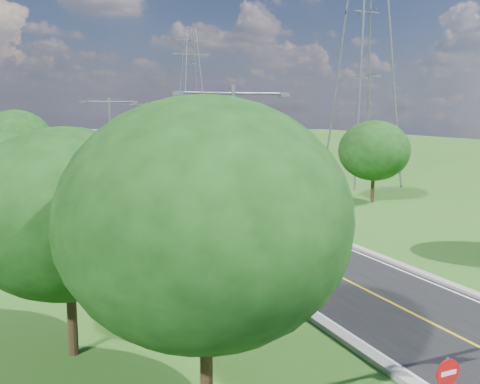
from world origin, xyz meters
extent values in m
plane|color=#275417|center=(0.00, 60.00, 0.00)|extent=(260.00, 260.00, 0.00)
cube|color=black|center=(0.00, 66.00, 0.03)|extent=(8.00, 150.00, 0.06)
cube|color=gray|center=(-4.25, 66.00, 0.11)|extent=(0.50, 150.00, 0.22)
cube|color=gray|center=(4.25, 66.00, 0.11)|extent=(0.50, 150.00, 0.22)
cylinder|color=#B20F0F|center=(-5.60, -1.53, 2.10)|extent=(0.76, 0.05, 0.76)
cube|color=white|center=(-5.60, -1.56, 2.10)|extent=(0.50, 0.02, 0.12)
cylinder|color=slate|center=(5.20, 38.00, 1.20)|extent=(0.08, 0.08, 2.40)
cube|color=white|center=(5.20, 37.97, 2.00)|extent=(0.55, 0.04, 0.70)
cube|color=gray|center=(-10.00, 140.00, 1.00)|extent=(1.20, 3.00, 2.00)
cube|color=gray|center=(10.00, 140.00, 1.00)|extent=(1.20, 3.00, 2.00)
cube|color=gray|center=(0.00, 140.00, 2.60)|extent=(30.00, 3.00, 1.20)
cylinder|color=slate|center=(-6.00, 12.00, 5.00)|extent=(0.22, 0.22, 10.00)
cylinder|color=slate|center=(-7.40, 12.00, 9.60)|extent=(2.80, 0.12, 0.12)
cylinder|color=slate|center=(-4.60, 12.00, 9.60)|extent=(2.80, 0.12, 0.12)
cube|color=slate|center=(-8.70, 12.00, 9.55)|extent=(0.50, 0.25, 0.18)
cube|color=slate|center=(-3.30, 12.00, 9.55)|extent=(0.50, 0.25, 0.18)
cylinder|color=slate|center=(-6.00, 45.00, 5.00)|extent=(0.22, 0.22, 10.00)
cylinder|color=slate|center=(-7.40, 45.00, 9.60)|extent=(2.80, 0.12, 0.12)
cylinder|color=slate|center=(-4.60, 45.00, 9.60)|extent=(2.80, 0.12, 0.12)
cube|color=slate|center=(-8.70, 45.00, 9.55)|extent=(0.50, 0.25, 0.18)
cube|color=slate|center=(-3.30, 45.00, 9.55)|extent=(0.50, 0.25, 0.18)
cylinder|color=slate|center=(6.00, 78.00, 5.00)|extent=(0.22, 0.22, 10.00)
cylinder|color=slate|center=(4.60, 78.00, 9.60)|extent=(2.80, 0.12, 0.12)
cylinder|color=slate|center=(7.40, 78.00, 9.60)|extent=(2.80, 0.12, 0.12)
cube|color=slate|center=(3.30, 78.00, 9.55)|extent=(0.50, 0.25, 0.18)
cube|color=slate|center=(8.70, 78.00, 9.55)|extent=(0.50, 0.25, 0.18)
cube|color=slate|center=(26.00, 115.00, 21.84)|extent=(9.00, 0.25, 0.25)
cube|color=slate|center=(26.00, 115.00, 25.20)|extent=(7.00, 0.25, 0.25)
cylinder|color=black|center=(-14.00, 8.00, 1.53)|extent=(0.36, 0.36, 3.06)
ellipsoid|color=#12350E|center=(-14.00, 8.00, 5.27)|extent=(7.14, 7.14, 6.07)
cylinder|color=black|center=(-16.00, 28.00, 1.35)|extent=(0.36, 0.36, 2.70)
ellipsoid|color=#12350E|center=(-16.00, 28.00, 4.65)|extent=(6.30, 6.30, 5.36)
cylinder|color=black|center=(-15.00, 50.00, 1.62)|extent=(0.36, 0.36, 3.24)
ellipsoid|color=#12350E|center=(-15.00, 50.00, 5.58)|extent=(7.56, 7.56, 6.43)
cylinder|color=black|center=(-17.00, 74.00, 1.44)|extent=(0.36, 0.36, 2.88)
cylinder|color=black|center=(-14.50, 98.00, 1.26)|extent=(0.36, 0.36, 2.52)
ellipsoid|color=#12350E|center=(-14.50, 98.00, 4.34)|extent=(5.88, 5.88, 5.00)
cylinder|color=black|center=(-11.00, 2.00, 1.71)|extent=(0.36, 0.36, 3.42)
ellipsoid|color=#12350E|center=(-11.00, 2.00, 5.89)|extent=(7.98, 7.98, 6.78)
cylinder|color=black|center=(16.00, 30.00, 1.44)|extent=(0.36, 0.36, 2.88)
ellipsoid|color=#12350E|center=(16.00, 30.00, 4.96)|extent=(6.72, 6.72, 5.71)
cylinder|color=black|center=(15.00, 52.00, 1.26)|extent=(0.36, 0.36, 2.52)
ellipsoid|color=#12350E|center=(15.00, 52.00, 4.34)|extent=(5.88, 5.88, 5.00)
cylinder|color=black|center=(17.00, 76.00, 1.53)|extent=(0.36, 0.36, 3.06)
ellipsoid|color=#12350E|center=(17.00, 76.00, 5.27)|extent=(7.14, 7.14, 6.07)
cylinder|color=black|center=(14.50, 100.00, 1.17)|extent=(0.36, 0.36, 2.34)
ellipsoid|color=#12350E|center=(14.50, 100.00, 4.03)|extent=(5.46, 5.46, 4.64)
cylinder|color=black|center=(18.00, 120.00, 1.35)|extent=(0.36, 0.36, 2.70)
ellipsoid|color=#12350E|center=(18.00, 120.00, 4.65)|extent=(6.30, 6.30, 5.36)
imported|color=white|center=(1.36, 67.77, 1.39)|extent=(3.23, 9.73, 2.66)
imported|color=white|center=(-1.74, 27.95, 1.39)|extent=(2.70, 9.64, 2.66)
camera|label=1|loc=(-15.74, -11.30, 8.90)|focal=40.00mm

